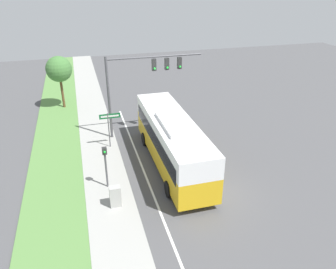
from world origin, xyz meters
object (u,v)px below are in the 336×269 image
Objects in this scene: bus at (172,139)px; signal_gantry at (141,77)px; street_sign at (109,123)px; utility_cabinet at (115,196)px; pedestrian_signal at (105,161)px.

signal_gantry is at bearing 99.96° from bus.
utility_cabinet is (-0.62, -7.30, -1.30)m from street_sign.
utility_cabinet is (-3.49, -8.94, -4.20)m from signal_gantry.
bus is at bearing 39.22° from utility_cabinet.
pedestrian_signal is 2.37m from utility_cabinet.
signal_gantry is at bearing 61.63° from pedestrian_signal.
signal_gantry reaches higher than utility_cabinet.
street_sign is (0.86, 5.28, 0.08)m from pedestrian_signal.
street_sign reaches higher than pedestrian_signal.
street_sign is (-3.81, 3.69, 0.02)m from bus.
signal_gantry is 4.40m from street_sign.
bus is at bearing 18.85° from pedestrian_signal.
pedestrian_signal is at bearing -161.15° from bus.
bus reaches higher than pedestrian_signal.
utility_cabinet is at bearing -94.86° from street_sign.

